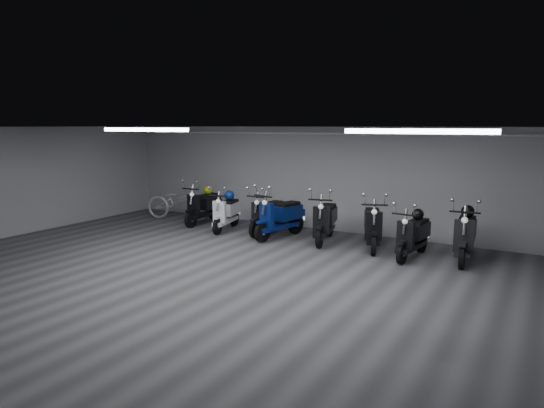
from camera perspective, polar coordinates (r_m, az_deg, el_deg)
The scene contains 20 objects.
floor at distance 8.86m, azimuth -5.05°, elevation -9.35°, with size 14.00×10.00×0.01m, color #3E3E41.
ceiling at distance 8.39m, azimuth -5.33°, elevation 9.14°, with size 14.00×10.00×0.01m, color slate.
back_wall at distance 12.87m, azimuth 7.96°, elevation 2.88°, with size 14.00×0.01×2.80m, color #A5A5A8.
left_wall at distance 13.80m, azimuth -29.53°, elevation 2.19°, with size 0.01×10.00×2.80m, color #A5A5A8.
fluor_strip_left at distance 11.12m, azimuth -14.98°, elevation 8.57°, with size 2.40×0.18×0.08m, color white.
fluor_strip_right at distance 8.03m, azimuth 16.98°, elevation 8.30°, with size 2.40×0.18×0.08m, color white.
conduit at distance 12.71m, azimuth 7.93°, elevation 8.32°, with size 0.05×0.05×13.60m, color white.
scooter_1 at distance 13.92m, azimuth -8.23°, elevation 0.37°, with size 0.61×1.83×1.36m, color black, non-canonical shape.
scooter_2 at distance 13.02m, azimuth -5.51°, elevation -0.38°, with size 0.57×1.72×1.28m, color white, non-canonical shape.
scooter_3 at distance 12.55m, azimuth -0.54°, elevation -0.61°, with size 0.59×1.77×1.31m, color black, non-canonical shape.
scooter_4 at distance 12.07m, azimuth 0.92°, elevation -0.77°, with size 0.64×1.91×1.42m, color navy, non-canonical shape.
scooter_5 at distance 11.72m, azimuth 6.37°, elevation -1.16°, with size 0.63×1.89×1.41m, color black, non-canonical shape.
scooter_7 at distance 11.27m, azimuth 11.94°, elevation -1.75°, with size 0.63×1.88×1.40m, color black, non-canonical shape.
scooter_8 at distance 10.67m, azimuth 16.51°, elevation -2.86°, with size 0.58×1.73×1.29m, color black, non-canonical shape.
scooter_9 at distance 10.78m, azimuth 22.14°, elevation -2.67°, with size 0.64×1.92×1.43m, color black, non-canonical shape.
bicycle at distance 14.73m, azimuth -11.11°, elevation 0.71°, with size 0.72×2.05×1.32m, color silver.
helmet_0 at distance 10.84m, azimuth 17.02°, elevation -1.18°, with size 0.25×0.25×0.25m, color black.
helmet_1 at distance 10.99m, azimuth 22.33°, elevation -0.82°, with size 0.28×0.28×0.28m, color black.
helmet_2 at distance 14.08m, azimuth -7.66°, elevation 1.66°, with size 0.24×0.24×0.24m, color #BEC10B.
helmet_3 at distance 13.19m, azimuth -5.11°, elevation 1.04°, with size 0.28×0.28×0.28m, color navy.
Camera 1 is at (4.92, -6.80, 2.83)m, focal length 31.53 mm.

